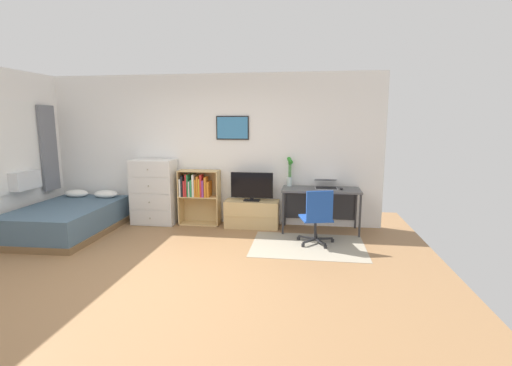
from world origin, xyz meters
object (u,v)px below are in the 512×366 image
Objects in this scene: bookshelf at (198,192)px; laptop at (326,184)px; tv_stand at (252,214)px; office_chair at (317,216)px; computer_mouse at (341,189)px; television at (252,187)px; desk at (321,196)px; dresser at (154,192)px; bamboo_vase at (290,170)px; bed at (69,219)px.

bookshelf is 2.29m from laptop.
office_chair is (1.12, -0.82, 0.22)m from tv_stand.
tv_stand is at bearing 175.84° from computer_mouse.
tv_stand is at bearing 90.00° from television.
television is at bearing -179.48° from desk.
tv_stand is at bearing 0.48° from dresser.
office_chair reaches higher than desk.
desk is at bearing 70.94° from office_chair.
dresser is at bearing 179.77° from television.
bamboo_vase is (-0.88, 0.23, 0.27)m from computer_mouse.
desk is at bearing -0.54° from tv_stand.
bookshelf reaches higher than desk.
bamboo_vase is (0.65, 0.14, 0.29)m from television.
bed is 4.28m from desk.
desk is 0.22m from laptop.
bamboo_vase reaches higher than office_chair.
bed is 2.03× the size of bookshelf.
office_chair is at bearing -103.43° from laptop.
bamboo_vase is at bearing 2.55° from bookshelf.
office_chair is (4.12, -0.03, 0.21)m from bed.
office_chair is 0.91m from laptop.
laptop is at bearing 1.15° from television.
computer_mouse is at bearing -14.69° from bamboo_vase.
bed is 3.95× the size of bamboo_vase.
desk is at bearing -13.50° from bamboo_vase.
dresser is 2.85× the size of laptop.
office_chair reaches higher than bed.
dresser is 1.38× the size of office_chair.
bamboo_vase is (0.65, 0.12, 0.78)m from tv_stand.
laptop is at bearing 0.34° from dresser.
bookshelf is at bearing 176.26° from laptop.
office_chair is at bearing -95.21° from desk.
television is (3.00, 0.77, 0.49)m from bed.
bamboo_vase is (3.66, 0.91, 0.78)m from bed.
laptop is (0.08, 0.01, 0.20)m from desk.
laptop is (0.16, 0.82, 0.35)m from office_chair.
dresser is at bearing -179.52° from tv_stand.
desk is (1.19, 0.01, -0.13)m from television.
tv_stand is at bearing 13.10° from bed.
laptop is 0.81× the size of bamboo_vase.
television reaches higher than office_chair.
dresser is at bearing -176.89° from bamboo_vase.
bed is 3.14m from television.
bamboo_vase is at bearing 10.34° from tv_stand.
dresser is at bearing -175.73° from bookshelf.
laptop is 4.00× the size of computer_mouse.
desk is (1.19, -0.01, 0.36)m from tv_stand.
television is at bearing -90.00° from tv_stand.
bed is at bearing -157.25° from bookshelf.
dresser reaches higher than laptop.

